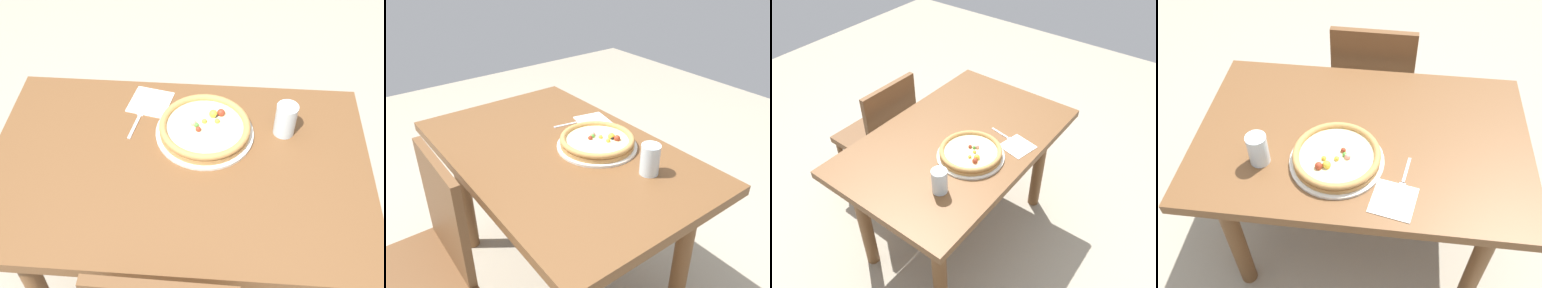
# 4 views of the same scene
# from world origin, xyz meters

# --- Properties ---
(ground_plane) EXTENTS (6.00, 6.00, 0.00)m
(ground_plane) POSITION_xyz_m (0.00, 0.00, 0.00)
(ground_plane) COLOR #9E937F
(dining_table) EXTENTS (1.23, 0.79, 0.73)m
(dining_table) POSITION_xyz_m (0.00, 0.00, 0.61)
(dining_table) COLOR brown
(dining_table) RESTS_ON ground
(chair_near) EXTENTS (0.41, 0.41, 0.86)m
(chair_near) POSITION_xyz_m (0.00, -0.61, 0.47)
(chair_near) COLOR brown
(chair_near) RESTS_ON ground
(plate) EXTENTS (0.33, 0.33, 0.01)m
(plate) POSITION_xyz_m (0.08, 0.14, 0.73)
(plate) COLOR silver
(plate) RESTS_ON dining_table
(pizza) EXTENTS (0.31, 0.31, 0.05)m
(pizza) POSITION_xyz_m (0.08, 0.14, 0.76)
(pizza) COLOR #B78447
(pizza) RESTS_ON plate
(fork) EXTENTS (0.05, 0.17, 0.00)m
(fork) POSITION_xyz_m (-0.16, 0.19, 0.73)
(fork) COLOR silver
(fork) RESTS_ON dining_table
(drinking_glass) EXTENTS (0.07, 0.07, 0.12)m
(drinking_glass) POSITION_xyz_m (0.34, 0.17, 0.78)
(drinking_glass) COLOR silver
(drinking_glass) RESTS_ON dining_table
(napkin) EXTENTS (0.17, 0.17, 0.00)m
(napkin) POSITION_xyz_m (-0.13, 0.28, 0.73)
(napkin) COLOR white
(napkin) RESTS_ON dining_table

